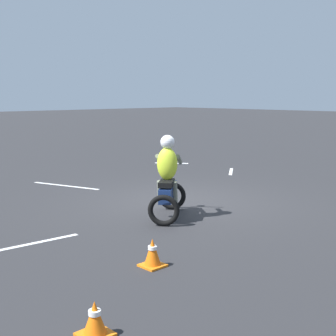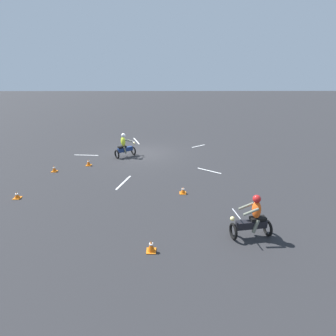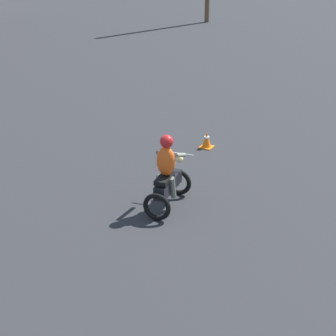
% 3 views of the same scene
% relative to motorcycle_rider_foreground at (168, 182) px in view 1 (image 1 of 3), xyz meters
% --- Properties ---
extents(ground_plane, '(120.00, 120.00, 0.00)m').
position_rel_motorcycle_rider_foreground_xyz_m(ground_plane, '(-1.22, -0.77, -0.73)').
color(ground_plane, '#28282B').
extents(motorcycle_rider_foreground, '(1.47, 1.34, 1.66)m').
position_rel_motorcycle_rider_foreground_xyz_m(motorcycle_rider_foreground, '(0.00, 0.00, 0.00)').
color(motorcycle_rider_foreground, black).
rests_on(motorcycle_rider_foreground, ground).
extents(traffic_cone_mid_center, '(0.32, 0.32, 0.37)m').
position_rel_motorcycle_rider_foreground_xyz_m(traffic_cone_mid_center, '(3.76, 2.82, -0.55)').
color(traffic_cone_mid_center, orange).
rests_on(traffic_cone_mid_center, ground).
extents(traffic_cone_mid_left, '(0.32, 0.32, 0.41)m').
position_rel_motorcycle_rider_foreground_xyz_m(traffic_cone_mid_left, '(2.03, 1.78, -0.53)').
color(traffic_cone_mid_left, orange).
rests_on(traffic_cone_mid_left, ground).
extents(lane_stripe_e, '(1.72, 0.25, 0.01)m').
position_rel_motorcycle_rider_foreground_xyz_m(lane_stripe_e, '(2.80, -0.37, -0.72)').
color(lane_stripe_e, silver).
rests_on(lane_stripe_e, ground).
extents(lane_stripe_sw, '(1.16, 0.89, 0.01)m').
position_rel_motorcycle_rider_foreground_xyz_m(lane_stripe_sw, '(-5.41, -2.67, -0.72)').
color(lane_stripe_sw, silver).
rests_on(lane_stripe_sw, ground).
extents(lane_stripe_s, '(0.77, 2.11, 0.01)m').
position_rel_motorcycle_rider_foreground_xyz_m(lane_stripe_s, '(-0.33, -4.30, -0.72)').
color(lane_stripe_s, silver).
rests_on(lane_stripe_s, ground).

